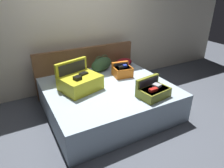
% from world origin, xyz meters
% --- Properties ---
extents(ground_plane, '(12.00, 12.00, 0.00)m').
position_xyz_m(ground_plane, '(0.00, 0.00, 0.00)').
color(ground_plane, '#4C515B').
extents(back_wall, '(8.00, 0.10, 2.60)m').
position_xyz_m(back_wall, '(0.00, 1.65, 1.30)').
color(back_wall, beige).
rests_on(back_wall, ground).
extents(bed, '(2.07, 1.85, 0.49)m').
position_xyz_m(bed, '(0.00, 0.40, 0.25)').
color(bed, '#99ADBC').
rests_on(bed, ground).
extents(headboard, '(2.11, 0.08, 0.94)m').
position_xyz_m(headboard, '(0.00, 1.37, 0.47)').
color(headboard, brown).
rests_on(headboard, ground).
extents(hard_case_large, '(0.72, 0.65, 0.45)m').
position_xyz_m(hard_case_large, '(-0.46, 0.52, 0.64)').
color(hard_case_large, gold).
rests_on(hard_case_large, bed).
extents(hard_case_medium, '(0.50, 0.40, 0.28)m').
position_xyz_m(hard_case_medium, '(0.45, -0.24, 0.59)').
color(hard_case_medium, olive).
rests_on(hard_case_medium, bed).
extents(hard_case_small, '(0.37, 0.34, 0.24)m').
position_xyz_m(hard_case_small, '(0.44, 0.66, 0.60)').
color(hard_case_small, '#D16619').
rests_on(hard_case_small, bed).
extents(duffel_bag, '(0.54, 0.35, 0.32)m').
position_xyz_m(duffel_bag, '(0.20, 1.08, 0.64)').
color(duffel_bag, '#2D4C2D').
rests_on(duffel_bag, bed).
extents(pillow_near_headboard, '(0.50, 0.29, 0.21)m').
position_xyz_m(pillow_near_headboard, '(-0.52, 0.94, 0.60)').
color(pillow_near_headboard, '#4C724C').
rests_on(pillow_near_headboard, bed).
extents(pillow_center_head, '(0.41, 0.30, 0.15)m').
position_xyz_m(pillow_center_head, '(0.75, 1.12, 0.57)').
color(pillow_center_head, maroon).
rests_on(pillow_center_head, bed).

